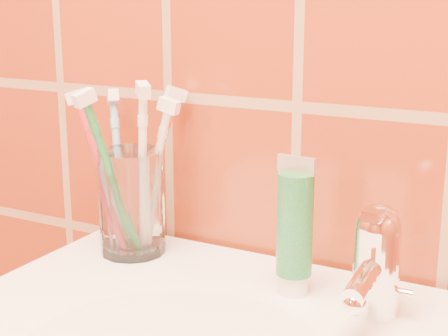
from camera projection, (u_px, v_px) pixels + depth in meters
The scene contains 9 objects.
glass_tumbler at pixel (132, 202), 0.87m from camera, with size 0.08×0.08×0.13m, color white.
toothpaste_tube at pixel (295, 230), 0.75m from camera, with size 0.04×0.04×0.16m.
faucet at pixel (376, 258), 0.70m from camera, with size 0.05×0.11×0.12m.
toothbrush_0 at pixel (153, 178), 0.86m from camera, with size 0.07×0.03×0.21m, color white, non-canonical shape.
toothbrush_1 at pixel (119, 172), 0.89m from camera, with size 0.07×0.08×0.21m, color #7AA7DA, non-canonical shape.
toothbrush_2 at pixel (113, 178), 0.83m from camera, with size 0.05×0.09×0.22m, color #217E3A, non-canonical shape.
toothbrush_3 at pixel (103, 175), 0.86m from camera, with size 0.09×0.03×0.21m, color #B22631, non-canonical shape.
toothbrush_4 at pixel (153, 170), 0.88m from camera, with size 0.06×0.08×0.21m, color #B63F27, non-canonical shape.
toothbrush_5 at pixel (142, 172), 0.84m from camera, with size 0.05×0.05×0.23m, color white, non-canonical shape.
Camera 1 is at (0.31, 0.44, 1.18)m, focal length 55.00 mm.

